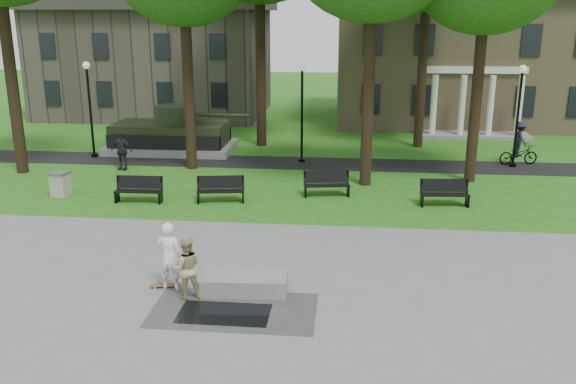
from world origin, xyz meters
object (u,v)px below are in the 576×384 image
Objects in this scene: skateboarder at (169,256)px; trash_bin at (60,184)px; friend_watching at (186,268)px; park_bench_0 at (139,189)px; cyclist at (519,147)px; concrete_block at (244,283)px.

skateboarder is 1.91× the size of trash_bin.
trash_bin is at bearing -67.72° from friend_watching.
friend_watching is 0.89× the size of park_bench_0.
friend_watching is at bearing 130.74° from cyclist.
cyclist is (12.62, 15.15, -0.08)m from skateboarder.
cyclist is at bearing -146.64° from friend_watching.
skateboarder reaches higher than concrete_block.
concrete_block is 11.76m from trash_bin.
skateboarder is (-1.94, -0.05, 0.69)m from concrete_block.
trash_bin is (-7.34, 8.38, -0.34)m from friend_watching.
skateboarder is at bearing -49.50° from trash_bin.
concrete_block is 1.57m from friend_watching.
park_bench_0 is (-3.40, 7.44, -0.41)m from skateboarder.
friend_watching reaches higher than trash_bin.
friend_watching is at bearing -64.81° from park_bench_0.
cyclist reaches higher than park_bench_0.
park_bench_0 is at bearing -82.27° from friend_watching.
park_bench_0 is (-3.96, 7.88, -0.30)m from friend_watching.
skateboarder is 8.19m from park_bench_0.
friend_watching reaches higher than concrete_block.
concrete_block is at bearing -175.47° from skateboarder.
cyclist is at bearing 24.23° from park_bench_0.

